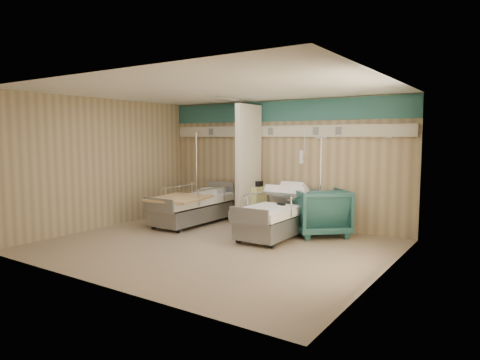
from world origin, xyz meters
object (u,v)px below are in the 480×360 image
object	(u,v)px
bed_right	(278,221)
bedside_cabinet	(253,204)
iv_stand_left	(197,199)
bed_left	(192,210)
visitor_armchair	(320,212)
iv_stand_right	(320,213)

from	to	relation	value
bed_right	bedside_cabinet	xyz separation A→B (m)	(-1.15, 0.90, 0.11)
bed_right	iv_stand_left	size ratio (longest dim) A/B	1.02
bed_left	iv_stand_left	xyz separation A→B (m)	(-0.48, 0.74, 0.12)
bedside_cabinet	visitor_armchair	xyz separation A→B (m)	(1.80, -0.32, 0.05)
iv_stand_right	iv_stand_left	distance (m)	3.25
bed_left	bedside_cabinet	distance (m)	1.39
bedside_cabinet	visitor_armchair	world-z (taller)	visitor_armchair
visitor_armchair	iv_stand_right	distance (m)	0.22
bed_right	bedside_cabinet	bearing A→B (deg)	141.95
iv_stand_left	bed_left	bearing A→B (deg)	-57.13
bed_right	bed_left	size ratio (longest dim) A/B	1.00
bed_left	visitor_armchair	size ratio (longest dim) A/B	2.06
iv_stand_right	visitor_armchair	bearing A→B (deg)	-65.64
bed_left	iv_stand_right	size ratio (longest dim) A/B	1.10
iv_stand_left	bedside_cabinet	bearing A→B (deg)	5.87
iv_stand_right	iv_stand_left	size ratio (longest dim) A/B	0.93
visitor_armchair	bed_left	bearing A→B (deg)	-30.42
iv_stand_left	visitor_armchair	bearing A→B (deg)	-2.72
bed_right	iv_stand_right	world-z (taller)	iv_stand_right
bed_right	iv_stand_left	bearing A→B (deg)	164.51
visitor_armchair	iv_stand_left	distance (m)	3.33
iv_stand_right	bed_right	bearing A→B (deg)	-126.26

